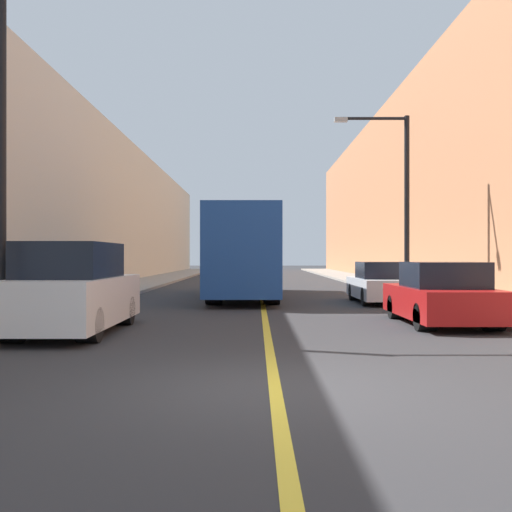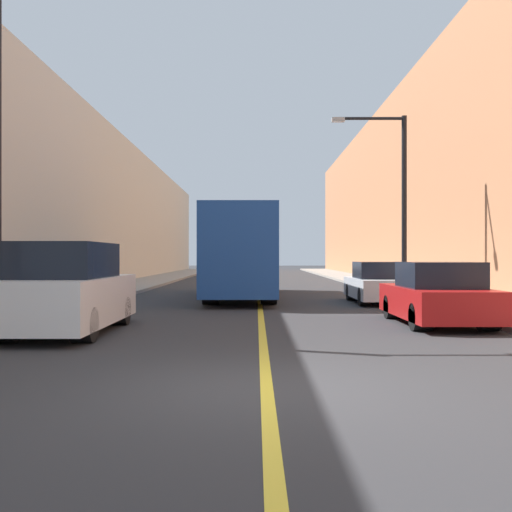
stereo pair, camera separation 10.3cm
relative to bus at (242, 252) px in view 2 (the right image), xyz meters
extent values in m
plane|color=#2D2D30|center=(0.69, -16.49, -1.80)|extent=(200.00, 200.00, 0.00)
cube|color=gray|center=(-6.15, 13.51, -1.74)|extent=(3.08, 72.00, 0.14)
cube|color=gray|center=(7.53, 13.51, -1.74)|extent=(3.08, 72.00, 0.14)
cube|color=beige|center=(-9.69, 13.51, 2.79)|extent=(4.00, 72.00, 9.19)
cube|color=#B2724C|center=(11.07, 13.51, 4.15)|extent=(4.00, 72.00, 11.91)
cube|color=gold|center=(0.69, 13.51, -1.80)|extent=(0.16, 72.00, 0.01)
cube|color=#1E4793|center=(0.00, 0.01, 0.03)|extent=(2.53, 11.24, 3.05)
cube|color=black|center=(0.00, -5.58, 0.57)|extent=(2.15, 0.04, 1.37)
cylinder|color=black|center=(-0.98, -3.48, -1.28)|extent=(0.56, 1.04, 1.04)
cylinder|color=black|center=(0.98, -3.48, -1.28)|extent=(0.56, 1.04, 1.04)
cylinder|color=black|center=(-0.98, 3.49, -1.28)|extent=(0.56, 1.04, 1.04)
cylinder|color=black|center=(0.98, 3.49, -1.28)|extent=(0.56, 1.04, 1.04)
cube|color=silver|center=(-3.44, -11.06, -1.11)|extent=(1.87, 4.81, 0.99)
cube|color=black|center=(-3.44, -11.30, -0.24)|extent=(1.65, 2.64, 0.74)
cube|color=black|center=(-3.44, -13.43, -0.93)|extent=(1.59, 0.04, 0.44)
cylinder|color=black|center=(-4.17, -12.55, -1.46)|extent=(0.41, 0.68, 0.68)
cylinder|color=black|center=(-2.71, -12.55, -1.46)|extent=(0.41, 0.68, 0.68)
cylinder|color=black|center=(-4.17, -9.57, -1.46)|extent=(0.41, 0.68, 0.68)
cylinder|color=black|center=(-2.71, -9.57, -1.46)|extent=(0.41, 0.68, 0.68)
cube|color=maroon|center=(4.92, -9.44, -1.26)|extent=(1.90, 4.24, 0.72)
cube|color=black|center=(4.92, -9.66, -0.60)|extent=(1.67, 1.91, 0.61)
cube|color=black|center=(4.92, -11.53, -1.13)|extent=(1.61, 0.04, 0.32)
cylinder|color=black|center=(4.18, -10.76, -1.49)|extent=(0.42, 0.62, 0.62)
cylinder|color=black|center=(5.66, -10.76, -1.49)|extent=(0.42, 0.62, 0.62)
cylinder|color=black|center=(4.18, -8.13, -1.49)|extent=(0.42, 0.62, 0.62)
cylinder|color=black|center=(5.66, -8.13, -1.49)|extent=(0.42, 0.62, 0.62)
cube|color=silver|center=(4.84, -2.83, -1.27)|extent=(1.77, 4.24, 0.69)
cube|color=black|center=(4.84, -3.04, -0.64)|extent=(1.56, 1.91, 0.58)
cube|color=black|center=(4.84, -4.92, -1.15)|extent=(1.50, 0.04, 0.31)
cylinder|color=black|center=(4.15, -4.14, -1.49)|extent=(0.39, 0.62, 0.62)
cylinder|color=black|center=(5.53, -4.14, -1.49)|extent=(0.39, 0.62, 0.62)
cylinder|color=black|center=(4.15, -1.51, -1.49)|extent=(0.39, 0.62, 0.62)
cylinder|color=black|center=(5.53, -1.51, -1.49)|extent=(0.39, 0.62, 0.62)
cylinder|color=black|center=(6.29, -0.77, 1.80)|extent=(0.20, 0.20, 6.94)
cylinder|color=black|center=(5.01, -0.77, 5.18)|extent=(2.56, 0.12, 0.12)
cube|color=#999993|center=(3.73, -0.77, 5.13)|extent=(0.50, 0.24, 0.16)
camera|label=1|loc=(0.45, -23.88, -0.16)|focal=42.00mm
camera|label=2|loc=(0.55, -23.88, -0.16)|focal=42.00mm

